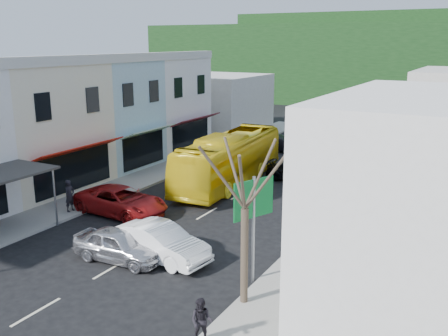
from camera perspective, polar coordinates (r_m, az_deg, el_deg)
ground at (r=25.05m, az=-6.68°, el=-7.87°), size 120.00×120.00×0.00m
sidewalk_left at (r=36.91m, az=-7.24°, el=-0.47°), size 3.00×52.00×0.15m
sidewalk_right at (r=30.89m, az=16.01°, el=-3.87°), size 3.00×52.00×0.15m
shopfront_row at (r=35.74m, az=-18.73°, el=4.83°), size 8.25×30.00×8.00m
distant_block_left at (r=52.87m, az=-0.47°, el=7.33°), size 8.00×10.00×6.00m
hillside at (r=85.28m, az=18.96°, el=11.73°), size 80.00×26.00×14.00m
bus at (r=33.70m, az=0.65°, el=0.81°), size 3.28×11.74×3.10m
car_silver at (r=22.61m, az=-11.90°, el=-8.68°), size 4.47×1.99×1.40m
car_white at (r=22.47m, az=-7.34°, el=-8.63°), size 4.60×2.37×1.40m
car_red at (r=28.43m, az=-11.68°, el=-3.85°), size 4.71×2.18×1.40m
car_black_near at (r=34.69m, az=8.37°, el=-0.40°), size 4.58×2.05×1.40m
car_navy_mid at (r=38.73m, az=12.48°, el=0.95°), size 4.42×1.85×1.40m
car_black_far at (r=43.99m, az=6.32°, el=2.78°), size 4.49×2.04×1.40m
pedestrian_left at (r=29.15m, az=-17.22°, el=-3.13°), size 0.42×0.61×1.70m
pedestrian_right at (r=16.27m, az=-2.58°, el=-16.84°), size 0.79×0.60×1.70m
direction_sign at (r=19.73m, az=3.37°, el=-7.16°), size 1.65×2.14×4.40m
street_tree at (r=17.48m, az=2.40°, el=-4.68°), size 3.43×3.43×7.45m
traffic_signal at (r=50.14m, az=20.48°, el=5.22°), size 0.81×1.09×4.56m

